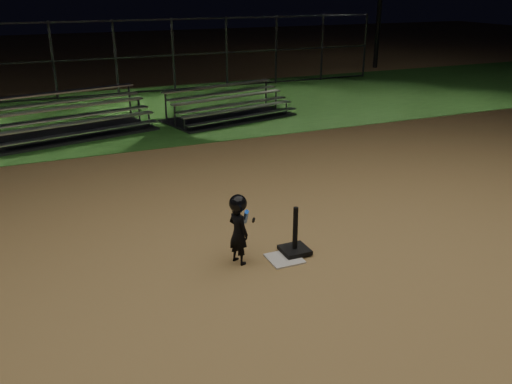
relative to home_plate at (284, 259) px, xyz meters
name	(u,v)px	position (x,y,z in m)	size (l,w,h in m)	color
ground	(284,259)	(0.00, 0.00, -0.01)	(80.00, 80.00, 0.00)	#9D7A47
grass_strip	(137,112)	(0.00, 10.00, -0.01)	(60.00, 8.00, 0.01)	#21511A
home_plate	(284,259)	(0.00, 0.00, 0.00)	(0.45, 0.45, 0.02)	beige
batting_tee	(295,244)	(0.21, 0.10, 0.13)	(0.38, 0.38, 0.68)	black
child_batter	(239,227)	(-0.61, 0.17, 0.52)	(0.42, 0.62, 1.00)	black
bleacher_left	(69,127)	(-2.09, 8.12, 0.20)	(4.45, 2.91, 1.00)	#BCBCC1
bleacher_right	(229,113)	(2.26, 8.16, 0.17)	(3.88, 2.52, 0.88)	#A8A8AC
backstop_fence	(116,58)	(0.00, 13.00, 1.24)	(20.08, 0.08, 2.50)	#38383D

